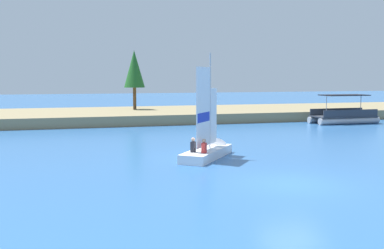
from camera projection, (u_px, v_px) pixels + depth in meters
ground_plane at (292, 184)px, 18.49m from camera, size 200.00×200.00×0.00m
shore_bank at (153, 115)px, 46.21m from camera, size 80.00×12.57×0.91m
shoreline_tree_midleft at (134, 69)px, 47.01m from camera, size 2.11×2.11×5.96m
sailboat at (212, 148)px, 25.04m from camera, size 4.18×4.84×5.85m
pontoon_boat at (343, 116)px, 42.39m from camera, size 6.18×2.54×2.60m
channel_buoy at (203, 135)px, 31.79m from camera, size 0.51×0.51×0.51m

